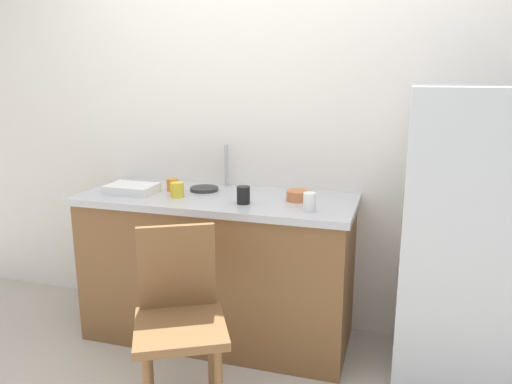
{
  "coord_description": "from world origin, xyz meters",
  "views": [
    {
      "loc": [
        0.84,
        -1.94,
        1.58
      ],
      "look_at": [
        0.08,
        0.6,
        0.93
      ],
      "focal_mm": 34.69,
      "sensor_mm": 36.0,
      "label": 1
    }
  ],
  "objects_px": {
    "dish_tray": "(132,189)",
    "cup_white": "(310,202)",
    "hotplate": "(204,189)",
    "cup_yellow": "(177,190)",
    "cup_black": "(243,195)",
    "cup_orange": "(173,185)",
    "terracotta_bowl": "(298,196)",
    "refrigerator": "(458,238)",
    "chair": "(179,316)"
  },
  "relations": [
    {
      "from": "cup_orange",
      "to": "cup_yellow",
      "type": "distance_m",
      "value": 0.16
    },
    {
      "from": "terracotta_bowl",
      "to": "cup_orange",
      "type": "xyz_separation_m",
      "value": [
        -0.77,
        0.02,
        0.01
      ]
    },
    {
      "from": "cup_yellow",
      "to": "cup_white",
      "type": "bearing_deg",
      "value": -5.84
    },
    {
      "from": "cup_white",
      "to": "cup_yellow",
      "type": "distance_m",
      "value": 0.78
    },
    {
      "from": "dish_tray",
      "to": "cup_orange",
      "type": "relative_size",
      "value": 3.88
    },
    {
      "from": "chair",
      "to": "cup_white",
      "type": "relative_size",
      "value": 9.18
    },
    {
      "from": "chair",
      "to": "cup_orange",
      "type": "height_order",
      "value": "cup_orange"
    },
    {
      "from": "dish_tray",
      "to": "hotplate",
      "type": "xyz_separation_m",
      "value": [
        0.39,
        0.18,
        -0.02
      ]
    },
    {
      "from": "dish_tray",
      "to": "terracotta_bowl",
      "type": "bearing_deg",
      "value": 6.17
    },
    {
      "from": "refrigerator",
      "to": "dish_tray",
      "type": "distance_m",
      "value": 1.82
    },
    {
      "from": "cup_yellow",
      "to": "hotplate",
      "type": "bearing_deg",
      "value": 65.06
    },
    {
      "from": "refrigerator",
      "to": "cup_white",
      "type": "bearing_deg",
      "value": -168.13
    },
    {
      "from": "cup_black",
      "to": "terracotta_bowl",
      "type": "bearing_deg",
      "value": 29.43
    },
    {
      "from": "terracotta_bowl",
      "to": "cup_black",
      "type": "xyz_separation_m",
      "value": [
        -0.27,
        -0.15,
        0.02
      ]
    },
    {
      "from": "terracotta_bowl",
      "to": "cup_white",
      "type": "relative_size",
      "value": 1.31
    },
    {
      "from": "refrigerator",
      "to": "chair",
      "type": "bearing_deg",
      "value": -150.06
    },
    {
      "from": "chair",
      "to": "dish_tray",
      "type": "bearing_deg",
      "value": 105.2
    },
    {
      "from": "terracotta_bowl",
      "to": "cup_orange",
      "type": "distance_m",
      "value": 0.77
    },
    {
      "from": "cup_black",
      "to": "cup_white",
      "type": "bearing_deg",
      "value": -6.91
    },
    {
      "from": "refrigerator",
      "to": "hotplate",
      "type": "xyz_separation_m",
      "value": [
        -1.43,
        0.11,
        0.14
      ]
    },
    {
      "from": "chair",
      "to": "dish_tray",
      "type": "xyz_separation_m",
      "value": [
        -0.59,
        0.64,
        0.41
      ]
    },
    {
      "from": "chair",
      "to": "cup_black",
      "type": "bearing_deg",
      "value": 51.52
    },
    {
      "from": "hotplate",
      "to": "cup_yellow",
      "type": "height_order",
      "value": "cup_yellow"
    },
    {
      "from": "cup_orange",
      "to": "chair",
      "type": "bearing_deg",
      "value": -63.05
    },
    {
      "from": "dish_tray",
      "to": "terracotta_bowl",
      "type": "height_order",
      "value": "terracotta_bowl"
    },
    {
      "from": "chair",
      "to": "cup_yellow",
      "type": "xyz_separation_m",
      "value": [
        -0.29,
        0.63,
        0.43
      ]
    },
    {
      "from": "terracotta_bowl",
      "to": "hotplate",
      "type": "relative_size",
      "value": 0.75
    },
    {
      "from": "cup_orange",
      "to": "terracotta_bowl",
      "type": "bearing_deg",
      "value": -1.23
    },
    {
      "from": "chair",
      "to": "terracotta_bowl",
      "type": "bearing_deg",
      "value": 35.26
    },
    {
      "from": "refrigerator",
      "to": "cup_orange",
      "type": "bearing_deg",
      "value": 177.95
    },
    {
      "from": "hotplate",
      "to": "cup_white",
      "type": "relative_size",
      "value": 1.75
    },
    {
      "from": "terracotta_bowl",
      "to": "hotplate",
      "type": "bearing_deg",
      "value": 173.19
    },
    {
      "from": "terracotta_bowl",
      "to": "chair",
      "type": "bearing_deg",
      "value": -117.2
    },
    {
      "from": "dish_tray",
      "to": "hotplate",
      "type": "relative_size",
      "value": 1.65
    },
    {
      "from": "dish_tray",
      "to": "terracotta_bowl",
      "type": "distance_m",
      "value": 0.98
    },
    {
      "from": "hotplate",
      "to": "chair",
      "type": "bearing_deg",
      "value": -75.87
    },
    {
      "from": "terracotta_bowl",
      "to": "refrigerator",
      "type": "bearing_deg",
      "value": -2.8
    },
    {
      "from": "cup_yellow",
      "to": "cup_black",
      "type": "distance_m",
      "value": 0.41
    },
    {
      "from": "chair",
      "to": "cup_orange",
      "type": "distance_m",
      "value": 0.95
    },
    {
      "from": "chair",
      "to": "cup_orange",
      "type": "relative_size",
      "value": 12.35
    },
    {
      "from": "dish_tray",
      "to": "hotplate",
      "type": "distance_m",
      "value": 0.42
    },
    {
      "from": "hotplate",
      "to": "cup_white",
      "type": "bearing_deg",
      "value": -21.1
    },
    {
      "from": "cup_black",
      "to": "refrigerator",
      "type": "bearing_deg",
      "value": 5.68
    },
    {
      "from": "dish_tray",
      "to": "cup_white",
      "type": "height_order",
      "value": "cup_white"
    },
    {
      "from": "cup_white",
      "to": "refrigerator",
      "type": "bearing_deg",
      "value": 11.87
    },
    {
      "from": "refrigerator",
      "to": "cup_black",
      "type": "distance_m",
      "value": 1.13
    },
    {
      "from": "refrigerator",
      "to": "cup_yellow",
      "type": "xyz_separation_m",
      "value": [
        -1.51,
        -0.08,
        0.17
      ]
    },
    {
      "from": "hotplate",
      "to": "cup_white",
      "type": "height_order",
      "value": "cup_white"
    },
    {
      "from": "cup_yellow",
      "to": "dish_tray",
      "type": "bearing_deg",
      "value": 177.83
    },
    {
      "from": "refrigerator",
      "to": "hotplate",
      "type": "relative_size",
      "value": 8.91
    }
  ]
}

